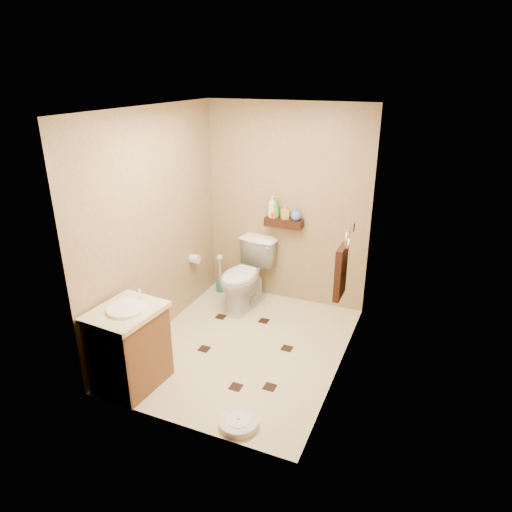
% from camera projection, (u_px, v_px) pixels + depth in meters
% --- Properties ---
extents(ground, '(2.50, 2.50, 0.00)m').
position_uv_depth(ground, '(244.00, 346.00, 4.81)').
color(ground, beige).
rests_on(ground, ground).
extents(wall_back, '(2.00, 0.04, 2.40)m').
position_uv_depth(wall_back, '(286.00, 206.00, 5.42)').
color(wall_back, tan).
rests_on(wall_back, ground).
extents(wall_front, '(2.00, 0.04, 2.40)m').
position_uv_depth(wall_front, '(171.00, 295.00, 3.29)').
color(wall_front, tan).
rests_on(wall_front, ground).
extents(wall_left, '(0.04, 2.50, 2.40)m').
position_uv_depth(wall_left, '(155.00, 227.00, 4.71)').
color(wall_left, tan).
rests_on(wall_left, ground).
extents(wall_right, '(0.04, 2.50, 2.40)m').
position_uv_depth(wall_right, '(347.00, 255.00, 3.99)').
color(wall_right, tan).
rests_on(wall_right, ground).
extents(ceiling, '(2.00, 2.50, 0.02)m').
position_uv_depth(ceiling, '(241.00, 108.00, 3.90)').
color(ceiling, silver).
rests_on(ceiling, wall_back).
extents(wall_shelf, '(0.46, 0.14, 0.10)m').
position_uv_depth(wall_shelf, '(284.00, 223.00, 5.42)').
color(wall_shelf, '#33170D').
rests_on(wall_shelf, wall_back).
extents(floor_accents, '(1.11, 1.32, 0.01)m').
position_uv_depth(floor_accents, '(246.00, 349.00, 4.77)').
color(floor_accents, black).
rests_on(floor_accents, ground).
extents(toilet, '(0.56, 0.85, 0.82)m').
position_uv_depth(toilet, '(245.00, 276.00, 5.49)').
color(toilet, white).
rests_on(toilet, ground).
extents(vanity, '(0.57, 0.67, 0.90)m').
position_uv_depth(vanity, '(129.00, 346.00, 4.10)').
color(vanity, brown).
rests_on(vanity, ground).
extents(bathroom_scale, '(0.40, 0.40, 0.07)m').
position_uv_depth(bathroom_scale, '(239.00, 423.00, 3.73)').
color(bathroom_scale, silver).
rests_on(bathroom_scale, ground).
extents(toilet_brush, '(0.12, 0.12, 0.52)m').
position_uv_depth(toilet_brush, '(220.00, 278.00, 5.95)').
color(toilet_brush, '#1A6962').
rests_on(toilet_brush, ground).
extents(towel_ring, '(0.12, 0.30, 0.76)m').
position_uv_depth(towel_ring, '(341.00, 270.00, 4.33)').
color(towel_ring, silver).
rests_on(towel_ring, wall_right).
extents(toilet_paper, '(0.12, 0.11, 0.12)m').
position_uv_depth(toilet_paper, '(195.00, 259.00, 5.47)').
color(toilet_paper, silver).
rests_on(toilet_paper, wall_left).
extents(bottle_a, '(0.14, 0.14, 0.27)m').
position_uv_depth(bottle_a, '(272.00, 206.00, 5.40)').
color(bottle_a, white).
rests_on(bottle_a, wall_shelf).
extents(bottle_b, '(0.09, 0.09, 0.18)m').
position_uv_depth(bottle_b, '(273.00, 210.00, 5.41)').
color(bottle_b, '#FF9E35').
rests_on(bottle_b, wall_shelf).
extents(bottle_c, '(0.12, 0.12, 0.15)m').
position_uv_depth(bottle_c, '(274.00, 212.00, 5.42)').
color(bottle_c, red).
rests_on(bottle_c, wall_shelf).
extents(bottle_d, '(0.13, 0.13, 0.24)m').
position_uv_depth(bottle_d, '(275.00, 208.00, 5.39)').
color(bottle_d, green).
rests_on(bottle_d, wall_shelf).
extents(bottle_e, '(0.11, 0.11, 0.17)m').
position_uv_depth(bottle_e, '(285.00, 212.00, 5.36)').
color(bottle_e, gold).
rests_on(bottle_e, wall_shelf).
extents(bottle_f, '(0.14, 0.14, 0.16)m').
position_uv_depth(bottle_f, '(296.00, 214.00, 5.32)').
color(bottle_f, '#5765DB').
rests_on(bottle_f, wall_shelf).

